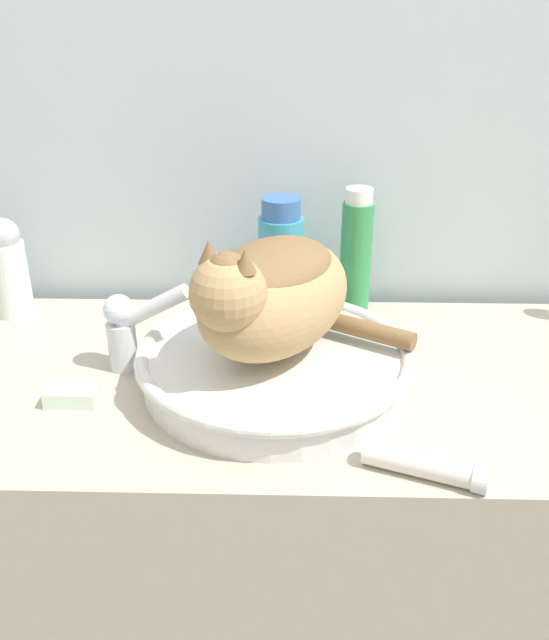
{
  "coord_description": "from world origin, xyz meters",
  "views": [
    {
      "loc": [
        -0.02,
        -0.61,
        1.34
      ],
      "look_at": [
        -0.04,
        0.24,
        0.92
      ],
      "focal_mm": 38.0,
      "sensor_mm": 36.0,
      "label": 1
    }
  ],
  "objects_px": {
    "lotion_bottle_white": "(8,268)",
    "shampoo_bottle_tall": "(356,257)",
    "cat": "(271,292)",
    "mouthwash_bottle": "(281,262)",
    "soap_bar": "(72,395)",
    "cream_tube": "(426,466)",
    "faucet": "(128,326)"
  },
  "relations": [
    {
      "from": "cat",
      "to": "soap_bar",
      "type": "height_order",
      "value": "cat"
    },
    {
      "from": "shampoo_bottle_tall",
      "to": "soap_bar",
      "type": "height_order",
      "value": "shampoo_bottle_tall"
    },
    {
      "from": "shampoo_bottle_tall",
      "to": "cream_tube",
      "type": "bearing_deg",
      "value": -82.87
    },
    {
      "from": "cream_tube",
      "to": "soap_bar",
      "type": "xyz_separation_m",
      "value": [
        -0.47,
        0.15,
        -0.0
      ]
    },
    {
      "from": "shampoo_bottle_tall",
      "to": "cream_tube",
      "type": "relative_size",
      "value": 1.55
    },
    {
      "from": "faucet",
      "to": "soap_bar",
      "type": "distance_m",
      "value": 0.13
    },
    {
      "from": "cat",
      "to": "cream_tube",
      "type": "height_order",
      "value": "cat"
    },
    {
      "from": "cat",
      "to": "mouthwash_bottle",
      "type": "relative_size",
      "value": 1.63
    },
    {
      "from": "cat",
      "to": "shampoo_bottle_tall",
      "type": "xyz_separation_m",
      "value": [
        0.14,
        0.23,
        -0.04
      ]
    },
    {
      "from": "cream_tube",
      "to": "faucet",
      "type": "bearing_deg",
      "value": 148.83
    },
    {
      "from": "lotion_bottle_white",
      "to": "shampoo_bottle_tall",
      "type": "relative_size",
      "value": 0.76
    },
    {
      "from": "mouthwash_bottle",
      "to": "shampoo_bottle_tall",
      "type": "relative_size",
      "value": 0.93
    },
    {
      "from": "cream_tube",
      "to": "cat",
      "type": "bearing_deg",
      "value": 133.49
    },
    {
      "from": "cat",
      "to": "faucet",
      "type": "bearing_deg",
      "value": -71.0
    },
    {
      "from": "shampoo_bottle_tall",
      "to": "mouthwash_bottle",
      "type": "bearing_deg",
      "value": -180.0
    },
    {
      "from": "cream_tube",
      "to": "soap_bar",
      "type": "bearing_deg",
      "value": 162.42
    },
    {
      "from": "mouthwash_bottle",
      "to": "soap_bar",
      "type": "xyz_separation_m",
      "value": [
        -0.29,
        -0.29,
        -0.09
      ]
    },
    {
      "from": "lotion_bottle_white",
      "to": "soap_bar",
      "type": "distance_m",
      "value": 0.35
    },
    {
      "from": "soap_bar",
      "to": "mouthwash_bottle",
      "type": "bearing_deg",
      "value": 44.66
    },
    {
      "from": "mouthwash_bottle",
      "to": "soap_bar",
      "type": "bearing_deg",
      "value": -135.34
    },
    {
      "from": "cat",
      "to": "cream_tube",
      "type": "distance_m",
      "value": 0.31
    },
    {
      "from": "faucet",
      "to": "cream_tube",
      "type": "xyz_separation_m",
      "value": [
        0.41,
        -0.25,
        -0.06
      ]
    },
    {
      "from": "mouthwash_bottle",
      "to": "cream_tube",
      "type": "relative_size",
      "value": 1.44
    },
    {
      "from": "faucet",
      "to": "mouthwash_bottle",
      "type": "distance_m",
      "value": 0.3
    },
    {
      "from": "lotion_bottle_white",
      "to": "cream_tube",
      "type": "xyz_separation_m",
      "value": [
        0.66,
        -0.44,
        -0.07
      ]
    },
    {
      "from": "cat",
      "to": "shampoo_bottle_tall",
      "type": "distance_m",
      "value": 0.27
    },
    {
      "from": "cat",
      "to": "lotion_bottle_white",
      "type": "xyz_separation_m",
      "value": [
        -0.47,
        0.23,
        -0.06
      ]
    },
    {
      "from": "shampoo_bottle_tall",
      "to": "soap_bar",
      "type": "bearing_deg",
      "value": -145.57
    },
    {
      "from": "soap_bar",
      "to": "lotion_bottle_white",
      "type": "bearing_deg",
      "value": 123.28
    },
    {
      "from": "lotion_bottle_white",
      "to": "shampoo_bottle_tall",
      "type": "height_order",
      "value": "shampoo_bottle_tall"
    },
    {
      "from": "mouthwash_bottle",
      "to": "soap_bar",
      "type": "height_order",
      "value": "mouthwash_bottle"
    },
    {
      "from": "lotion_bottle_white",
      "to": "mouthwash_bottle",
      "type": "xyz_separation_m",
      "value": [
        0.48,
        -0.0,
        0.02
      ]
    }
  ]
}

